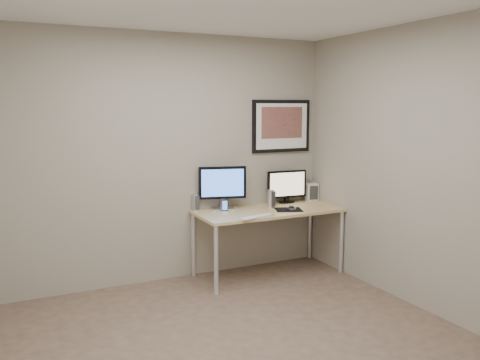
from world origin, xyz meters
The scene contains 13 objects.
floor centered at (0.00, 0.00, 0.00)m, with size 3.60×3.60×0.00m, color brown.
room centered at (0.00, 0.45, 1.64)m, with size 3.60×3.60×3.60m.
desk centered at (1.00, 1.35, 0.66)m, with size 1.60×0.70×0.73m.
framed_art centered at (1.35, 1.68, 1.62)m, with size 0.75×0.04×0.60m.
monitor_large centered at (0.56, 1.58, 0.99)m, with size 0.51×0.22×0.47m.
monitor_tv centered at (1.38, 1.60, 0.93)m, with size 0.49×0.13×0.38m.
speaker_left centered at (0.27, 1.65, 0.82)m, with size 0.07×0.07×0.18m, color #BCBCC1.
speaker_right centered at (1.08, 1.44, 0.83)m, with size 0.08×0.08×0.20m, color #BCBCC1.
phone_dock centered at (0.50, 1.41, 0.80)m, with size 0.07×0.07×0.15m, color black.
keyboard centered at (0.70, 1.06, 0.74)m, with size 0.40×0.11×0.01m, color silver.
mousepad centered at (1.19, 1.24, 0.73)m, with size 0.28×0.25×0.00m, color black.
mouse centered at (1.23, 1.25, 0.75)m, with size 0.06×0.11×0.04m, color black.
fan_unit centered at (1.72, 1.58, 0.83)m, with size 0.14×0.10×0.21m, color silver.
Camera 1 is at (-1.67, -3.39, 1.86)m, focal length 38.00 mm.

